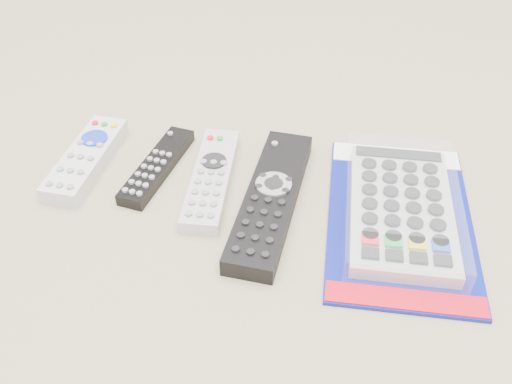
# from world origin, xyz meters

# --- Properties ---
(remote_small_grey) EXTENTS (0.06, 0.17, 0.03)m
(remote_small_grey) POSITION_xyz_m (-0.25, 0.03, 0.01)
(remote_small_grey) COLOR #B4B4B6
(remote_small_grey) RESTS_ON ground
(remote_slim_black) EXTENTS (0.06, 0.17, 0.02)m
(remote_slim_black) POSITION_xyz_m (-0.15, 0.03, 0.01)
(remote_slim_black) COLOR black
(remote_slim_black) RESTS_ON ground
(remote_silver_dvd) EXTENTS (0.06, 0.20, 0.02)m
(remote_silver_dvd) POSITION_xyz_m (-0.07, 0.02, 0.01)
(remote_silver_dvd) COLOR #B7B7BC
(remote_silver_dvd) RESTS_ON ground
(remote_large_black) EXTENTS (0.08, 0.26, 0.03)m
(remote_large_black) POSITION_xyz_m (0.01, -0.01, 0.01)
(remote_large_black) COLOR black
(remote_large_black) RESTS_ON ground
(jumbo_remote_packaged) EXTENTS (0.18, 0.29, 0.04)m
(jumbo_remote_packaged) POSITION_xyz_m (0.17, -0.01, 0.02)
(jumbo_remote_packaged) COLOR navy
(jumbo_remote_packaged) RESTS_ON ground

